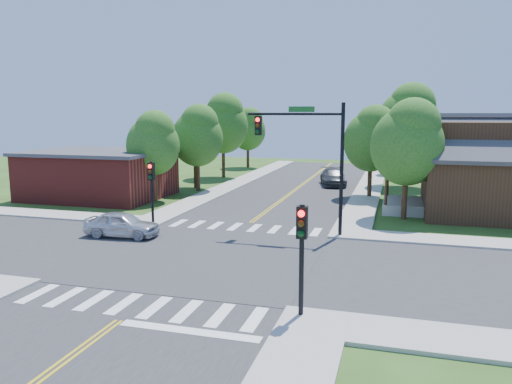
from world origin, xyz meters
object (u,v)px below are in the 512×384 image
(signal_mast_ne, at_px, (311,147))
(signal_pole_se, at_px, (302,240))
(car_dgrey, at_px, (333,178))
(house_ne, at_px, (505,165))
(signal_pole_nw, at_px, (151,181))
(car_silver, at_px, (122,225))

(signal_mast_ne, distance_m, signal_pole_se, 11.55)
(signal_pole_se, xyz_separation_m, car_dgrey, (-2.83, 30.33, -1.92))
(house_ne, distance_m, car_dgrey, 16.39)
(signal_pole_nw, distance_m, car_dgrey, 20.97)
(signal_pole_se, bearing_deg, car_silver, 145.01)
(car_silver, xyz_separation_m, car_dgrey, (8.48, 22.41, 0.05))
(signal_mast_ne, bearing_deg, signal_pole_nw, -179.93)
(signal_pole_se, xyz_separation_m, car_silver, (-11.31, 7.92, -1.97))
(signal_mast_ne, height_order, car_silver, signal_mast_ne)
(signal_pole_nw, bearing_deg, signal_mast_ne, 0.07)
(signal_pole_se, bearing_deg, house_ne, 64.42)
(car_silver, bearing_deg, car_dgrey, -23.47)
(car_dgrey, bearing_deg, signal_mast_ne, -99.74)
(signal_pole_nw, bearing_deg, house_ne, 22.69)
(signal_mast_ne, height_order, signal_pole_se, signal_mast_ne)
(signal_pole_se, height_order, car_silver, signal_pole_se)
(house_ne, height_order, car_dgrey, house_ne)
(signal_mast_ne, xyz_separation_m, car_dgrey, (-1.14, 19.12, -4.11))
(signal_mast_ne, bearing_deg, car_dgrey, 93.42)
(signal_pole_nw, height_order, car_silver, signal_pole_nw)
(car_silver, height_order, car_dgrey, car_dgrey)
(house_ne, relative_size, car_dgrey, 2.39)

